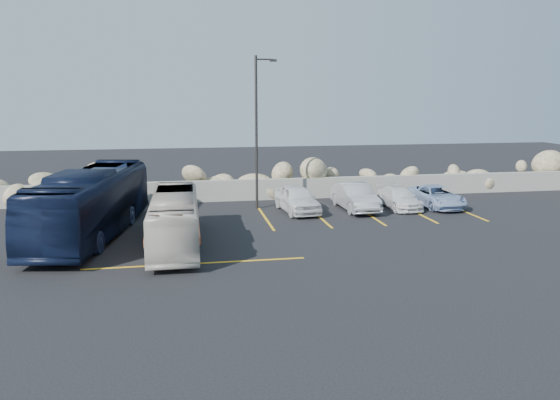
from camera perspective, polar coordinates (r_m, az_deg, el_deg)
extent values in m
plane|color=black|center=(19.94, -5.88, -6.65)|extent=(90.00, 90.00, 0.00)
cube|color=gray|center=(31.46, -7.56, 0.93)|extent=(60.00, 0.40, 1.20)
cube|color=gold|center=(26.68, -12.39, -2.33)|extent=(0.12, 5.00, 0.01)
cube|color=gold|center=(26.94, -1.49, -1.95)|extent=(0.12, 5.00, 0.01)
cube|color=gold|center=(27.46, 4.09, -1.72)|extent=(0.12, 5.00, 0.01)
cube|color=gold|center=(28.20, 9.22, -1.50)|extent=(0.12, 5.00, 0.01)
cube|color=gold|center=(29.16, 14.05, -1.28)|extent=(0.12, 5.00, 0.01)
cube|color=gold|center=(30.31, 18.54, -1.07)|extent=(0.12, 5.00, 0.01)
cube|color=gold|center=(20.08, -8.78, -6.57)|extent=(8.00, 0.12, 0.01)
cylinder|color=#2D2A28|center=(28.79, -2.48, 6.92)|extent=(0.14, 0.14, 8.00)
cylinder|color=#2D2A28|center=(28.85, -1.63, 14.48)|extent=(0.90, 0.08, 0.08)
cube|color=#2D2A28|center=(28.91, -0.72, 14.38)|extent=(0.35, 0.18, 0.12)
imported|color=beige|center=(22.33, -10.95, -2.00)|extent=(1.92, 7.81, 2.17)
imported|color=black|center=(24.70, -19.10, -0.30)|extent=(4.11, 10.68, 2.90)
imported|color=white|center=(28.38, 1.80, 0.12)|extent=(2.04, 4.21, 1.38)
imported|color=#AEADB2|center=(29.17, 7.84, 0.34)|extent=(1.62, 4.30, 1.40)
imported|color=white|center=(30.11, 12.33, 0.21)|extent=(1.54, 3.75, 1.09)
imported|color=#92A9CF|center=(30.88, 16.03, 0.36)|extent=(2.07, 4.20, 1.15)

